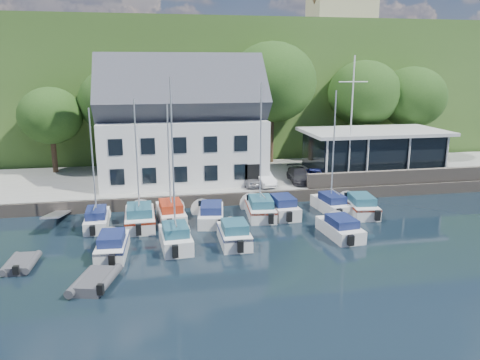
{
  "coord_description": "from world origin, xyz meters",
  "views": [
    {
      "loc": [
        -9.72,
        -24.83,
        11.0
      ],
      "look_at": [
        -3.24,
        9.0,
        2.56
      ],
      "focal_mm": 35.0,
      "sensor_mm": 36.0,
      "label": 1
    }
  ],
  "objects_px": {
    "boat_r1_1": "(137,160)",
    "boat_r1_6": "(333,155)",
    "car_silver": "(249,178)",
    "dinghy_0": "(21,262)",
    "harbor_building": "(182,131)",
    "boat_r2_3": "(340,226)",
    "flagpole": "(351,120)",
    "boat_r1_7": "(360,204)",
    "boat_r2_2": "(234,232)",
    "dinghy_1": "(95,279)",
    "boat_r2_0": "(112,243)",
    "car_blue": "(315,176)",
    "club_pavilion": "(372,151)",
    "boat_r1_2": "(169,158)",
    "boat_r1_3": "(211,212)",
    "car_white": "(263,178)",
    "boat_r1_0": "(93,169)",
    "boat_r2_1": "(173,174)",
    "car_dgrey": "(299,175)",
    "boat_r1_4": "(260,156)",
    "boat_r1_5": "(282,205)"
  },
  "relations": [
    {
      "from": "boat_r1_1",
      "to": "boat_r1_6",
      "type": "bearing_deg",
      "value": 1.49
    },
    {
      "from": "car_silver",
      "to": "dinghy_0",
      "type": "relative_size",
      "value": 1.29
    },
    {
      "from": "harbor_building",
      "to": "boat_r1_6",
      "type": "bearing_deg",
      "value": -38.74
    },
    {
      "from": "boat_r2_3",
      "to": "flagpole",
      "type": "bearing_deg",
      "value": 59.23
    },
    {
      "from": "boat_r1_7",
      "to": "boat_r2_2",
      "type": "distance_m",
      "value": 11.42
    },
    {
      "from": "boat_r1_1",
      "to": "boat_r1_7",
      "type": "height_order",
      "value": "boat_r1_1"
    },
    {
      "from": "car_silver",
      "to": "dinghy_1",
      "type": "bearing_deg",
      "value": -138.18
    },
    {
      "from": "boat_r2_0",
      "to": "car_blue",
      "type": "bearing_deg",
      "value": 36.71
    },
    {
      "from": "boat_r1_1",
      "to": "dinghy_1",
      "type": "bearing_deg",
      "value": -104.48
    },
    {
      "from": "car_silver",
      "to": "boat_r2_2",
      "type": "relative_size",
      "value": 0.69
    },
    {
      "from": "club_pavilion",
      "to": "boat_r1_2",
      "type": "distance_m",
      "value": 21.23
    },
    {
      "from": "boat_r1_3",
      "to": "car_white",
      "type": "bearing_deg",
      "value": 56.75
    },
    {
      "from": "club_pavilion",
      "to": "boat_r2_2",
      "type": "bearing_deg",
      "value": -139.91
    },
    {
      "from": "boat_r1_0",
      "to": "boat_r2_3",
      "type": "height_order",
      "value": "boat_r1_0"
    },
    {
      "from": "boat_r2_1",
      "to": "dinghy_0",
      "type": "height_order",
      "value": "boat_r2_1"
    },
    {
      "from": "boat_r1_1",
      "to": "dinghy_1",
      "type": "xyz_separation_m",
      "value": [
        -2.13,
        -9.02,
        -4.4
      ]
    },
    {
      "from": "harbor_building",
      "to": "boat_r2_2",
      "type": "distance_m",
      "value": 14.73
    },
    {
      "from": "boat_r1_2",
      "to": "dinghy_1",
      "type": "bearing_deg",
      "value": -118.59
    },
    {
      "from": "harbor_building",
      "to": "car_silver",
      "type": "xyz_separation_m",
      "value": [
        5.34,
        -3.19,
        -3.75
      ]
    },
    {
      "from": "boat_r1_3",
      "to": "car_dgrey",
      "type": "bearing_deg",
      "value": 45.1
    },
    {
      "from": "car_dgrey",
      "to": "boat_r2_2",
      "type": "distance_m",
      "value": 13.5
    },
    {
      "from": "boat_r1_2",
      "to": "boat_r2_1",
      "type": "xyz_separation_m",
      "value": [
        0.04,
        -5.15,
        0.06
      ]
    },
    {
      "from": "club_pavilion",
      "to": "boat_r1_6",
      "type": "bearing_deg",
      "value": -131.98
    },
    {
      "from": "car_dgrey",
      "to": "boat_r1_0",
      "type": "relative_size",
      "value": 0.51
    },
    {
      "from": "car_silver",
      "to": "boat_r2_2",
      "type": "xyz_separation_m",
      "value": [
        -3.17,
        -10.64,
        -0.85
      ]
    },
    {
      "from": "car_silver",
      "to": "boat_r2_1",
      "type": "bearing_deg",
      "value": -134.59
    },
    {
      "from": "boat_r1_4",
      "to": "boat_r1_5",
      "type": "bearing_deg",
      "value": 0.81
    },
    {
      "from": "boat_r1_3",
      "to": "boat_r2_1",
      "type": "relative_size",
      "value": 0.65
    },
    {
      "from": "car_dgrey",
      "to": "boat_r1_6",
      "type": "distance_m",
      "value": 6.43
    },
    {
      "from": "club_pavilion",
      "to": "boat_r2_3",
      "type": "distance_m",
      "value": 16.06
    },
    {
      "from": "flagpole",
      "to": "dinghy_1",
      "type": "bearing_deg",
      "value": -143.93
    },
    {
      "from": "boat_r1_6",
      "to": "boat_r1_5",
      "type": "bearing_deg",
      "value": 177.05
    },
    {
      "from": "car_silver",
      "to": "boat_r2_3",
      "type": "relative_size",
      "value": 0.62
    },
    {
      "from": "flagpole",
      "to": "boat_r1_5",
      "type": "distance_m",
      "value": 10.7
    },
    {
      "from": "club_pavilion",
      "to": "car_white",
      "type": "distance_m",
      "value": 11.89
    },
    {
      "from": "boat_r1_5",
      "to": "boat_r2_1",
      "type": "height_order",
      "value": "boat_r2_1"
    },
    {
      "from": "boat_r1_1",
      "to": "boat_r2_3",
      "type": "height_order",
      "value": "boat_r1_1"
    },
    {
      "from": "boat_r1_5",
      "to": "flagpole",
      "type": "bearing_deg",
      "value": 32.12
    },
    {
      "from": "car_blue",
      "to": "boat_r2_2",
      "type": "bearing_deg",
      "value": -112.37
    },
    {
      "from": "club_pavilion",
      "to": "boat_r1_4",
      "type": "distance_m",
      "value": 15.37
    },
    {
      "from": "car_silver",
      "to": "boat_r1_5",
      "type": "bearing_deg",
      "value": -87.33
    },
    {
      "from": "boat_r2_1",
      "to": "flagpole",
      "type": "bearing_deg",
      "value": 28.94
    },
    {
      "from": "car_blue",
      "to": "boat_r1_3",
      "type": "height_order",
      "value": "car_blue"
    },
    {
      "from": "boat_r1_4",
      "to": "boat_r1_6",
      "type": "distance_m",
      "value": 5.65
    },
    {
      "from": "boat_r1_2",
      "to": "boat_r1_3",
      "type": "relative_size",
      "value": 1.53
    },
    {
      "from": "club_pavilion",
      "to": "boat_r2_0",
      "type": "xyz_separation_m",
      "value": [
        -23.28,
        -13.76,
        -2.34
      ]
    },
    {
      "from": "car_white",
      "to": "boat_r2_2",
      "type": "bearing_deg",
      "value": -120.03
    },
    {
      "from": "car_white",
      "to": "boat_r2_0",
      "type": "xyz_separation_m",
      "value": [
        -11.85,
        -10.85,
        -0.89
      ]
    },
    {
      "from": "dinghy_0",
      "to": "boat_r1_0",
      "type": "bearing_deg",
      "value": 64.32
    },
    {
      "from": "boat_r1_2",
      "to": "dinghy_1",
      "type": "distance_m",
      "value": 11.45
    }
  ]
}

